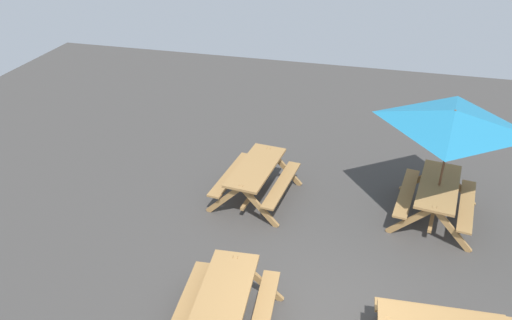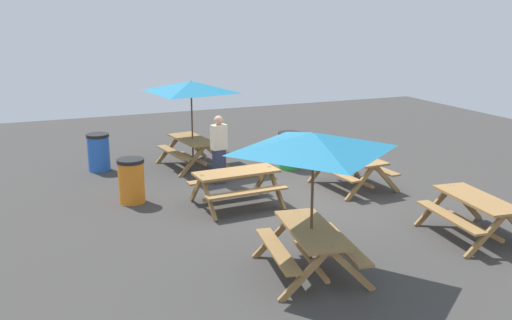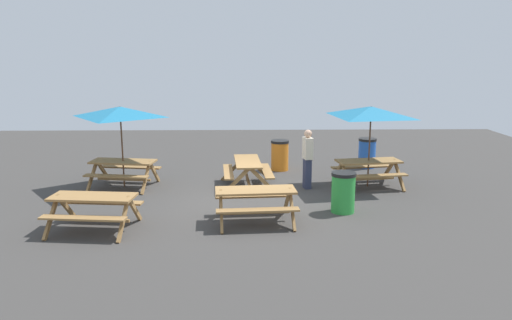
{
  "view_description": "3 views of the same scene",
  "coord_description": "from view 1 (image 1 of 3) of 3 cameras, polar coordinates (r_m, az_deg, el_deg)",
  "views": [
    {
      "loc": [
        -4.96,
        -0.16,
        5.85
      ],
      "look_at": [
        3.34,
        2.0,
        0.9
      ],
      "focal_mm": 35.0,
      "sensor_mm": 36.0,
      "label": 1
    },
    {
      "loc": [
        10.93,
        -5.51,
        4.06
      ],
      "look_at": [
        -0.23,
        -0.9,
        0.9
      ],
      "focal_mm": 40.0,
      "sensor_mm": 36.0,
      "label": 2
    },
    {
      "loc": [
        0.06,
        12.34,
        3.79
      ],
      "look_at": [
        -0.23,
        -0.9,
        0.9
      ],
      "focal_mm": 35.0,
      "sensor_mm": 36.0,
      "label": 3
    }
  ],
  "objects": [
    {
      "name": "picnic_table_0",
      "position": [
        9.42,
        21.49,
        3.6
      ],
      "size": [
        2.28,
        2.28,
        2.34
      ],
      "rotation": [
        0.0,
        0.0,
        -0.15
      ],
      "color": "olive",
      "rests_on": "ground"
    },
    {
      "name": "picnic_table_1",
      "position": [
        7.34,
        -3.69,
        -16.16
      ],
      "size": [
        1.89,
        1.64,
        0.81
      ],
      "rotation": [
        0.0,
        0.0,
        0.07
      ],
      "color": "olive",
      "rests_on": "ground"
    },
    {
      "name": "picnic_table_2",
      "position": [
        10.08,
        0.0,
        -1.66
      ],
      "size": [
        1.93,
        1.69,
        0.81
      ],
      "rotation": [
        0.0,
        0.0,
        -0.11
      ],
      "color": "olive",
      "rests_on": "ground"
    }
  ]
}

